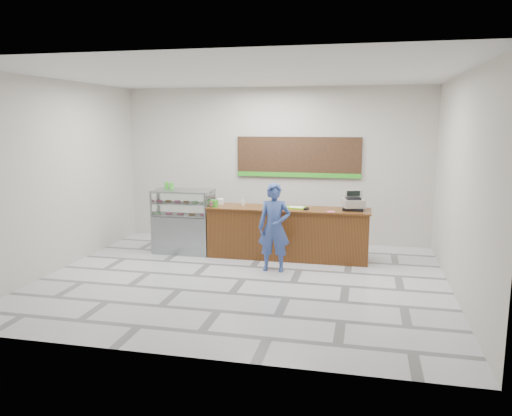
% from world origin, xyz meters
% --- Properties ---
extents(floor, '(7.00, 7.00, 0.00)m').
position_xyz_m(floor, '(0.00, 0.00, 0.00)').
color(floor, silver).
rests_on(floor, ground).
extents(back_wall, '(7.00, 0.00, 7.00)m').
position_xyz_m(back_wall, '(0.00, 3.00, 1.75)').
color(back_wall, beige).
rests_on(back_wall, floor).
extents(ceiling, '(7.00, 7.00, 0.00)m').
position_xyz_m(ceiling, '(0.00, 0.00, 3.50)').
color(ceiling, silver).
rests_on(ceiling, back_wall).
extents(sales_counter, '(3.26, 0.76, 1.03)m').
position_xyz_m(sales_counter, '(0.55, 1.55, 0.52)').
color(sales_counter, brown).
rests_on(sales_counter, floor).
extents(display_case, '(1.22, 0.72, 1.33)m').
position_xyz_m(display_case, '(-1.67, 1.55, 0.68)').
color(display_case, gray).
rests_on(display_case, floor).
extents(menu_board, '(2.80, 0.06, 0.90)m').
position_xyz_m(menu_board, '(0.55, 2.96, 1.93)').
color(menu_board, black).
rests_on(menu_board, back_wall).
extents(cash_register, '(0.50, 0.51, 0.38)m').
position_xyz_m(cash_register, '(1.82, 1.62, 1.17)').
color(cash_register, black).
rests_on(cash_register, sales_counter).
extents(card_terminal, '(0.10, 0.16, 0.04)m').
position_xyz_m(card_terminal, '(0.93, 1.44, 1.05)').
color(card_terminal, black).
rests_on(card_terminal, sales_counter).
extents(serving_tray, '(0.41, 0.31, 0.02)m').
position_xyz_m(serving_tray, '(0.70, 1.58, 1.04)').
color(serving_tray, '#6BD705').
rests_on(serving_tray, sales_counter).
extents(napkin_box, '(0.14, 0.14, 0.11)m').
position_xyz_m(napkin_box, '(-0.91, 1.72, 1.09)').
color(napkin_box, white).
rests_on(napkin_box, sales_counter).
extents(straw_cup, '(0.07, 0.07, 0.11)m').
position_xyz_m(straw_cup, '(-0.41, 1.67, 1.09)').
color(straw_cup, silver).
rests_on(straw_cup, sales_counter).
extents(promo_box, '(0.18, 0.15, 0.14)m').
position_xyz_m(promo_box, '(-0.95, 1.36, 1.10)').
color(promo_box, green).
rests_on(promo_box, sales_counter).
extents(donut_decal, '(0.17, 0.17, 0.00)m').
position_xyz_m(donut_decal, '(1.42, 1.33, 1.03)').
color(donut_decal, '#E95793').
rests_on(donut_decal, sales_counter).
extents(green_cup_left, '(0.09, 0.09, 0.14)m').
position_xyz_m(green_cup_left, '(-2.10, 1.71, 1.40)').
color(green_cup_left, green).
rests_on(green_cup_left, display_case).
extents(green_cup_right, '(0.08, 0.08, 0.13)m').
position_xyz_m(green_cup_right, '(-1.98, 1.69, 1.39)').
color(green_cup_right, green).
rests_on(green_cup_right, display_case).
extents(customer, '(0.61, 0.41, 1.64)m').
position_xyz_m(customer, '(0.44, 0.64, 0.82)').
color(customer, '#344A8B').
rests_on(customer, floor).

